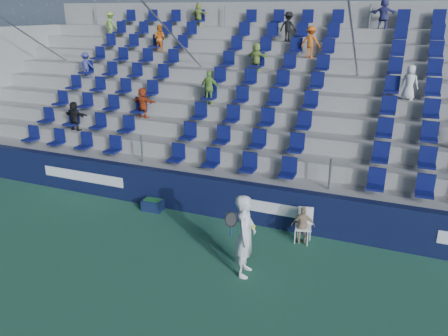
% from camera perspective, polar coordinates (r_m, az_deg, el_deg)
% --- Properties ---
extents(ground, '(70.00, 70.00, 0.00)m').
position_cam_1_polar(ground, '(10.76, -6.88, -13.16)').
color(ground, '#2A6247').
rests_on(ground, ground).
extents(sponsor_wall, '(24.00, 0.32, 1.20)m').
position_cam_1_polar(sponsor_wall, '(12.97, -0.22, -3.98)').
color(sponsor_wall, '#0F1538').
rests_on(sponsor_wall, ground).
extents(grandstand, '(24.00, 8.17, 6.63)m').
position_cam_1_polar(grandstand, '(17.09, 6.38, 7.20)').
color(grandstand, gray).
rests_on(grandstand, ground).
extents(tennis_player, '(0.69, 0.78, 1.99)m').
position_cam_1_polar(tennis_player, '(10.10, 2.78, -8.82)').
color(tennis_player, silver).
rests_on(tennis_player, ground).
extents(line_judge_chair, '(0.50, 0.52, 0.95)m').
position_cam_1_polar(line_judge_chair, '(11.88, 10.43, -6.99)').
color(line_judge_chair, white).
rests_on(line_judge_chair, ground).
extents(line_judge, '(0.66, 0.42, 1.04)m').
position_cam_1_polar(line_judge, '(11.76, 10.26, -7.37)').
color(line_judge, tan).
rests_on(line_judge, ground).
extents(ball_bin, '(0.66, 0.45, 0.35)m').
position_cam_1_polar(ball_bin, '(13.74, -9.27, -4.71)').
color(ball_bin, '#101C3E').
rests_on(ball_bin, ground).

